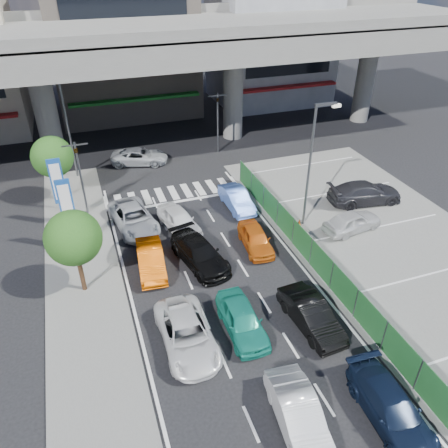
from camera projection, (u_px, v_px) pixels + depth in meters
name	position (u px, v px, depth m)	size (l,w,h in m)	color
ground	(235.00, 310.00, 21.93)	(120.00, 120.00, 0.00)	black
parking_lot	(392.00, 245.00, 26.56)	(12.00, 28.00, 0.06)	#62625F
sidewalk_left	(85.00, 290.00, 23.13)	(4.00, 30.00, 0.12)	#62625F
fence_run	(320.00, 263.00, 23.71)	(0.16, 22.00, 1.80)	#1F5B29
expressway	(139.00, 44.00, 34.64)	(64.00, 14.00, 10.75)	slate
building_center	(122.00, 38.00, 44.04)	(14.00, 10.90, 15.00)	gray
building_east	(270.00, 45.00, 48.50)	(12.00, 10.90, 12.00)	gray
traffic_light_left	(78.00, 161.00, 27.60)	(1.60, 1.24, 5.20)	#595B60
traffic_light_right	(218.00, 108.00, 36.41)	(1.60, 1.24, 5.20)	#595B60
street_lamp_right	(313.00, 157.00, 26.11)	(1.65, 0.22, 8.00)	#595B60
street_lamp_left	(69.00, 118.00, 31.87)	(1.65, 0.22, 8.00)	#595B60
signboard_near	(67.00, 206.00, 24.61)	(0.80, 0.14, 4.70)	#595B60
signboard_far	(58.00, 183.00, 26.88)	(0.80, 0.14, 4.70)	#595B60
tree_near	(73.00, 238.00, 21.33)	(2.80, 2.80, 4.80)	#382314
tree_far	(52.00, 157.00, 29.43)	(2.80, 2.80, 4.80)	#382314
hatch_white_back_mid	(299.00, 415.00, 16.28)	(1.46, 4.19, 1.38)	white
minivan_navy_back	(391.00, 408.00, 16.57)	(1.82, 4.47, 1.30)	black
sedan_white_mid_left	(187.00, 334.00, 19.68)	(2.22, 4.82, 1.34)	white
taxi_teal_mid	(242.00, 320.00, 20.42)	(1.63, 4.05, 1.38)	#1B917A
hatch_black_mid_right	(311.00, 315.00, 20.67)	(1.46, 4.19, 1.38)	black
taxi_orange_left	(151.00, 260.00, 24.31)	(1.41, 4.04, 1.33)	#BF4A02
sedan_black_mid	(200.00, 253.00, 24.78)	(1.93, 4.76, 1.38)	black
taxi_orange_right	(256.00, 239.00, 26.11)	(1.50, 3.72, 1.27)	#D16214
wagon_silver_front_left	(134.00, 218.00, 27.96)	(2.29, 4.97, 1.38)	silver
sedan_white_front_mid	(179.00, 220.00, 27.76)	(1.63, 4.05, 1.38)	white
kei_truck_front_right	(237.00, 199.00, 30.10)	(1.40, 4.01, 1.32)	#537EE6
crossing_wagon_silver	(140.00, 157.00, 36.17)	(2.12, 4.61, 1.28)	#B0B4B9
parked_sedan_white	(352.00, 221.00, 27.56)	(1.59, 3.95, 1.34)	silver
parked_sedan_dgrey	(365.00, 193.00, 30.55)	(2.12, 5.23, 1.52)	#27272C
traffic_cone	(299.00, 223.00, 28.05)	(0.32, 0.32, 0.62)	#EE510D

